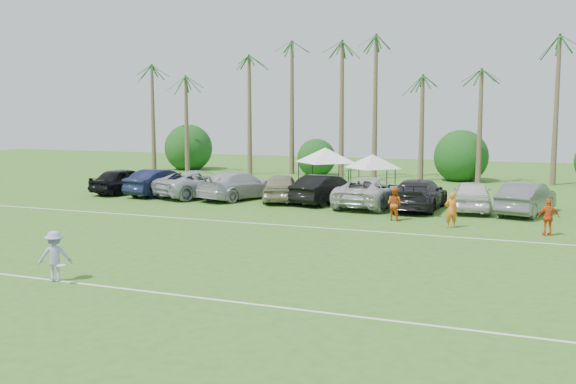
% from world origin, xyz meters
% --- Properties ---
extents(ground, '(120.00, 120.00, 0.00)m').
position_xyz_m(ground, '(0.00, 0.00, 0.00)').
color(ground, '#376A1F').
rests_on(ground, ground).
extents(field_lines, '(80.00, 12.10, 0.01)m').
position_xyz_m(field_lines, '(0.00, 8.00, 0.01)').
color(field_lines, white).
rests_on(field_lines, ground).
extents(palm_tree_0, '(2.40, 2.40, 8.90)m').
position_xyz_m(palm_tree_0, '(-22.00, 38.00, 7.48)').
color(palm_tree_0, brown).
rests_on(palm_tree_0, ground).
extents(palm_tree_1, '(2.40, 2.40, 9.90)m').
position_xyz_m(palm_tree_1, '(-17.00, 38.00, 8.35)').
color(palm_tree_1, brown).
rests_on(palm_tree_1, ground).
extents(palm_tree_2, '(2.40, 2.40, 10.90)m').
position_xyz_m(palm_tree_2, '(-12.00, 38.00, 9.21)').
color(palm_tree_2, brown).
rests_on(palm_tree_2, ground).
extents(palm_tree_3, '(2.40, 2.40, 11.90)m').
position_xyz_m(palm_tree_3, '(-8.00, 38.00, 10.06)').
color(palm_tree_3, brown).
rests_on(palm_tree_3, ground).
extents(palm_tree_4, '(2.40, 2.40, 8.90)m').
position_xyz_m(palm_tree_4, '(-4.00, 38.00, 7.48)').
color(palm_tree_4, brown).
rests_on(palm_tree_4, ground).
extents(palm_tree_5, '(2.40, 2.40, 9.90)m').
position_xyz_m(palm_tree_5, '(0.00, 38.00, 8.35)').
color(palm_tree_5, brown).
rests_on(palm_tree_5, ground).
extents(palm_tree_6, '(2.40, 2.40, 10.90)m').
position_xyz_m(palm_tree_6, '(4.00, 38.00, 9.21)').
color(palm_tree_6, brown).
rests_on(palm_tree_6, ground).
extents(palm_tree_7, '(2.40, 2.40, 11.90)m').
position_xyz_m(palm_tree_7, '(8.00, 38.00, 10.06)').
color(palm_tree_7, brown).
rests_on(palm_tree_7, ground).
extents(palm_tree_8, '(2.40, 2.40, 8.90)m').
position_xyz_m(palm_tree_8, '(13.00, 38.00, 7.48)').
color(palm_tree_8, brown).
rests_on(palm_tree_8, ground).
extents(bush_tree_0, '(4.00, 4.00, 4.00)m').
position_xyz_m(bush_tree_0, '(-19.00, 39.00, 1.80)').
color(bush_tree_0, brown).
rests_on(bush_tree_0, ground).
extents(bush_tree_1, '(4.00, 4.00, 4.00)m').
position_xyz_m(bush_tree_1, '(-6.00, 39.00, 1.80)').
color(bush_tree_1, brown).
rests_on(bush_tree_1, ground).
extents(bush_tree_2, '(4.00, 4.00, 4.00)m').
position_xyz_m(bush_tree_2, '(6.00, 39.00, 1.80)').
color(bush_tree_2, brown).
rests_on(bush_tree_2, ground).
extents(sideline_player_a, '(0.70, 0.58, 1.64)m').
position_xyz_m(sideline_player_a, '(8.06, 16.29, 0.82)').
color(sideline_player_a, orange).
rests_on(sideline_player_a, ground).
extents(sideline_player_b, '(0.95, 0.85, 1.63)m').
position_xyz_m(sideline_player_b, '(5.18, 17.35, 0.82)').
color(sideline_player_b, '#D25517').
rests_on(sideline_player_b, ground).
extents(sideline_player_c, '(1.02, 0.67, 1.61)m').
position_xyz_m(sideline_player_c, '(12.22, 15.84, 0.81)').
color(sideline_player_c, '#E45019').
rests_on(sideline_player_c, ground).
extents(canopy_tent_left, '(4.28, 4.28, 3.47)m').
position_xyz_m(canopy_tent_left, '(-1.66, 27.11, 2.97)').
color(canopy_tent_left, black).
rests_on(canopy_tent_left, ground).
extents(canopy_tent_right, '(3.81, 3.81, 3.09)m').
position_xyz_m(canopy_tent_right, '(1.76, 26.44, 2.64)').
color(canopy_tent_right, black).
rests_on(canopy_tent_right, ground).
extents(frisbee_player, '(1.22, 1.07, 1.60)m').
position_xyz_m(frisbee_player, '(-2.29, 1.98, 0.80)').
color(frisbee_player, '#A698D8').
rests_on(frisbee_player, ground).
extents(parked_car_0, '(2.85, 5.25, 1.69)m').
position_xyz_m(parked_car_0, '(-13.69, 21.44, 0.85)').
color(parked_car_0, black).
rests_on(parked_car_0, ground).
extents(parked_car_1, '(2.65, 5.37, 1.69)m').
position_xyz_m(parked_car_1, '(-10.93, 21.46, 0.85)').
color(parked_car_1, '#121834').
rests_on(parked_car_1, ground).
extents(parked_car_2, '(4.87, 6.70, 1.69)m').
position_xyz_m(parked_car_2, '(-8.16, 21.70, 0.85)').
color(parked_car_2, '#AEB1BC').
rests_on(parked_car_2, ground).
extents(parked_car_3, '(4.13, 6.29, 1.69)m').
position_xyz_m(parked_car_3, '(-5.40, 21.65, 0.85)').
color(parked_car_3, '#BBBBC0').
rests_on(parked_car_3, ground).
extents(parked_car_4, '(3.42, 5.34, 1.69)m').
position_xyz_m(parked_car_4, '(-2.63, 21.69, 0.85)').
color(parked_car_4, gray).
rests_on(parked_car_4, ground).
extents(parked_car_5, '(3.00, 5.42, 1.69)m').
position_xyz_m(parked_car_5, '(0.13, 21.79, 0.85)').
color(parked_car_5, black).
rests_on(parked_car_5, ground).
extents(parked_car_6, '(3.21, 6.27, 1.69)m').
position_xyz_m(parked_car_6, '(2.89, 21.45, 0.85)').
color(parked_car_6, '#BEBEBF').
rests_on(parked_car_6, ground).
extents(parked_car_7, '(2.55, 5.90, 1.69)m').
position_xyz_m(parked_car_7, '(5.66, 21.37, 0.85)').
color(parked_car_7, black).
rests_on(parked_car_7, ground).
extents(parked_car_8, '(2.52, 5.16, 1.69)m').
position_xyz_m(parked_car_8, '(8.42, 21.88, 0.85)').
color(parked_car_8, silver).
rests_on(parked_car_8, ground).
extents(parked_car_9, '(3.04, 5.43, 1.69)m').
position_xyz_m(parked_car_9, '(11.19, 21.74, 0.85)').
color(parked_car_9, slate).
rests_on(parked_car_9, ground).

